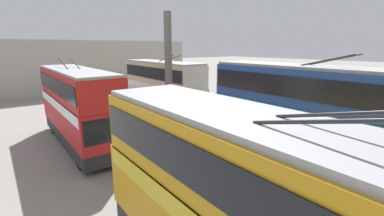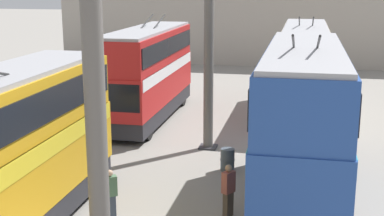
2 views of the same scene
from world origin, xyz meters
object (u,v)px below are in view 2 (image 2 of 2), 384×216
object	(u,v)px
bus_left_near	(302,119)
person_by_left_row	(228,189)
bus_right_far	(147,68)
bus_right_near	(5,147)
oil_drum	(227,160)
bus_left_far	(304,64)
person_by_right_row	(110,193)

from	to	relation	value
bus_left_near	person_by_left_row	world-z (taller)	bus_left_near
bus_left_near	bus_right_far	xyz separation A→B (m)	(10.23, 8.12, -0.26)
bus_left_near	bus_right_near	bearing A→B (deg)	114.97
oil_drum	bus_left_far	bearing A→B (deg)	-15.27
bus_right_near	person_by_left_row	distance (m)	6.82
person_by_right_row	person_by_left_row	bearing A→B (deg)	-109.75
bus_right_near	bus_right_far	distance (m)	14.01
bus_left_near	bus_right_far	world-z (taller)	bus_left_near
person_by_right_row	oil_drum	world-z (taller)	person_by_right_row
person_by_right_row	person_by_left_row	xyz separation A→B (m)	(0.88, -3.61, 0.07)
bus_left_far	bus_right_far	size ratio (longest dim) A/B	0.98
bus_right_near	oil_drum	world-z (taller)	bus_right_near
bus_left_near	bus_right_far	bearing A→B (deg)	38.44
bus_right_near	person_by_left_row	world-z (taller)	bus_right_near
oil_drum	person_by_left_row	bearing A→B (deg)	-171.56
bus_left_near	person_by_left_row	xyz separation A→B (m)	(-1.01, 2.17, -2.13)
bus_right_near	person_by_left_row	bearing A→B (deg)	-64.98
person_by_left_row	bus_left_near	bearing A→B (deg)	57.69
oil_drum	bus_right_far	bearing A→B (deg)	36.94
person_by_right_row	person_by_left_row	world-z (taller)	person_by_left_row
bus_right_near	person_by_right_row	size ratio (longest dim) A/B	6.32
bus_left_near	bus_right_near	distance (m)	8.96
bus_left_far	oil_drum	size ratio (longest dim) A/B	11.18
bus_left_far	bus_right_far	xyz separation A→B (m)	(-3.11, 8.12, -0.02)
person_by_right_row	bus_left_near	bearing A→B (deg)	-105.39
bus_left_far	oil_drum	xyz separation A→B (m)	(-10.21, 2.79, -2.36)
bus_right_near	bus_right_far	world-z (taller)	bus_right_far
bus_right_near	person_by_right_row	xyz separation A→B (m)	(1.89, -2.34, -1.93)
bus_right_far	oil_drum	bearing A→B (deg)	-143.06
person_by_left_row	oil_drum	size ratio (longest dim) A/B	1.91
person_by_right_row	person_by_left_row	distance (m)	3.72
bus_left_near	person_by_left_row	size ratio (longest dim) A/B	5.70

